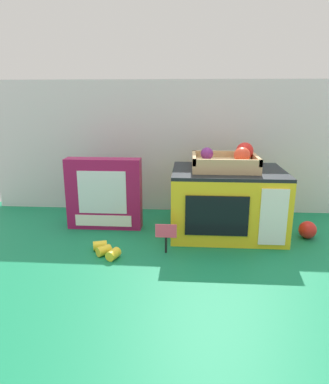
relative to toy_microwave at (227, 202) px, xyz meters
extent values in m
plane|color=#147A4C|center=(-0.22, 0.02, -0.12)|extent=(1.70, 1.70, 0.00)
cube|color=silver|center=(-0.22, 0.27, 0.16)|extent=(1.61, 0.03, 0.57)
cube|color=yellow|center=(0.00, 0.00, -0.01)|extent=(0.40, 0.29, 0.23)
cube|color=black|center=(0.00, 0.00, 0.12)|extent=(0.40, 0.29, 0.01)
cube|color=black|center=(-0.05, -0.15, -0.01)|extent=(0.21, 0.01, 0.14)
cube|color=white|center=(0.14, -0.15, -0.01)|extent=(0.09, 0.01, 0.19)
cube|color=tan|center=(-0.02, 0.01, 0.14)|extent=(0.23, 0.21, 0.03)
cube|color=tan|center=(-0.02, -0.09, 0.16)|extent=(0.23, 0.01, 0.02)
cube|color=tan|center=(-0.02, 0.11, 0.16)|extent=(0.23, 0.01, 0.02)
cube|color=tan|center=(-0.13, 0.01, 0.16)|extent=(0.01, 0.21, 0.02)
cube|color=tan|center=(0.10, 0.01, 0.16)|extent=(0.01, 0.21, 0.02)
sphere|color=#E04228|center=(0.04, -0.02, 0.18)|extent=(0.06, 0.06, 0.06)
sphere|color=red|center=(0.06, 0.05, 0.18)|extent=(0.06, 0.06, 0.06)
sphere|color=#72287F|center=(-0.08, 0.04, 0.17)|extent=(0.05, 0.05, 0.05)
cube|color=#99144C|center=(-0.47, 0.02, 0.02)|extent=(0.29, 0.06, 0.27)
cube|color=silver|center=(-0.47, -0.01, 0.03)|extent=(0.18, 0.00, 0.16)
cube|color=white|center=(-0.47, -0.01, -0.08)|extent=(0.22, 0.00, 0.04)
cylinder|color=black|center=(-0.21, -0.20, -0.09)|extent=(0.01, 0.01, 0.06)
cube|color=#F44C6B|center=(-0.21, -0.20, -0.04)|extent=(0.07, 0.00, 0.05)
cylinder|color=yellow|center=(-0.44, -0.19, -0.11)|extent=(0.05, 0.04, 0.03)
cylinder|color=yellow|center=(-0.42, -0.23, -0.11)|extent=(0.05, 0.05, 0.03)
cylinder|color=yellow|center=(-0.38, -0.25, -0.11)|extent=(0.05, 0.05, 0.03)
sphere|color=red|center=(0.29, -0.04, -0.09)|extent=(0.06, 0.06, 0.06)
camera|label=1|loc=(-0.15, -1.26, 0.38)|focal=32.75mm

